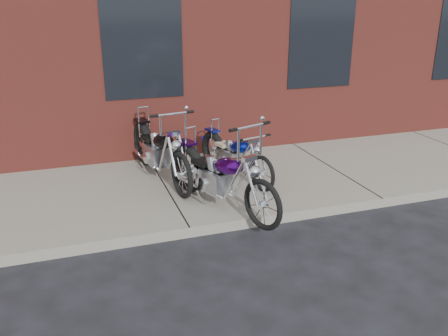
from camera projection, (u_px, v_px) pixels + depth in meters
name	position (u px, v px, depth m)	size (l,w,h in m)	color
ground	(190.00, 238.00, 6.27)	(120.00, 120.00, 0.00)	black
sidewalk	(166.00, 191.00, 7.58)	(22.00, 3.00, 0.15)	gray
chopper_purple	(219.00, 179.00, 6.70)	(0.97, 2.29, 1.35)	black
chopper_blue	(234.00, 156.00, 7.87)	(0.70, 1.98, 0.88)	black
chopper_third	(159.00, 153.00, 7.79)	(0.68, 2.45, 1.25)	black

